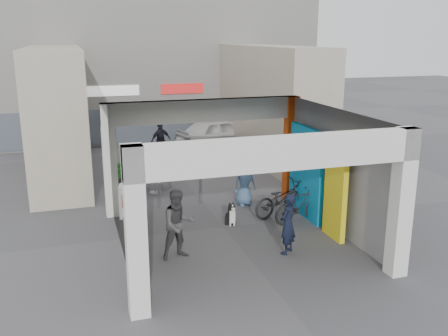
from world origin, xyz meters
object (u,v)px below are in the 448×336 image
object	(u,v)px
bicycle_rear	(300,205)
man_with_dog	(288,224)
cafe_set	(151,183)
man_back_turned	(179,224)
produce_stand	(123,174)
man_elderly	(245,182)
bicycle_front	(282,199)
white_van	(220,133)
man_crates	(161,140)
border_collie	(231,215)

from	to	relation	value
bicycle_rear	man_with_dog	bearing A→B (deg)	135.66
cafe_set	man_back_turned	bearing A→B (deg)	-92.09
cafe_set	bicycle_rear	bearing A→B (deg)	-49.71
cafe_set	bicycle_rear	distance (m)	5.81
man_with_dog	man_back_turned	xyz separation A→B (m)	(-2.71, 0.56, 0.09)
produce_stand	man_back_turned	xyz separation A→B (m)	(0.62, -7.38, 0.62)
man_with_dog	man_elderly	xyz separation A→B (m)	(0.22, 3.90, -0.02)
man_with_dog	bicycle_front	size ratio (longest dim) A/B	0.77
produce_stand	man_with_dog	distance (m)	8.63
man_elderly	white_van	xyz separation A→B (m)	(1.71, 8.54, -0.03)
man_crates	white_van	size ratio (longest dim) A/B	0.38
produce_stand	bicycle_front	size ratio (longest dim) A/B	0.51
man_with_dog	man_crates	xyz separation A→B (m)	(-1.27, 11.06, 0.03)
cafe_set	man_back_turned	size ratio (longest dim) A/B	0.78
border_collie	man_with_dog	world-z (taller)	man_with_dog
produce_stand	border_collie	bearing A→B (deg)	-62.78
cafe_set	man_elderly	size ratio (longest dim) A/B	0.89
white_van	cafe_set	bearing A→B (deg)	128.34
border_collie	man_with_dog	size ratio (longest dim) A/B	0.45
border_collie	man_elderly	size ratio (longest dim) A/B	0.46
border_collie	white_van	xyz separation A→B (m)	(2.70, 10.12, 0.47)
border_collie	bicycle_front	world-z (taller)	bicycle_front
produce_stand	bicycle_front	distance (m)	6.86
border_collie	man_crates	distance (m)	8.77
white_van	man_back_turned	bearing A→B (deg)	142.98
man_crates	white_van	xyz separation A→B (m)	(3.20, 1.38, -0.09)
man_with_dog	bicycle_rear	world-z (taller)	man_with_dog
produce_stand	bicycle_rear	distance (m)	7.58
man_elderly	cafe_set	bearing A→B (deg)	130.10
man_elderly	bicycle_rear	world-z (taller)	man_elderly
man_back_turned	bicycle_rear	world-z (taller)	man_back_turned
white_van	bicycle_front	bearing A→B (deg)	158.80
bicycle_rear	produce_stand	bearing A→B (deg)	26.23
man_with_dog	man_elderly	world-z (taller)	man_with_dog
produce_stand	man_elderly	distance (m)	5.40
bicycle_rear	border_collie	bearing A→B (deg)	67.32
man_with_dog	man_back_turned	size ratio (longest dim) A/B	0.90
man_back_turned	white_van	bearing A→B (deg)	59.54
man_with_dog	bicycle_rear	size ratio (longest dim) A/B	0.91
man_elderly	man_crates	bearing A→B (deg)	93.63
man_crates	bicycle_front	distance (m)	8.75
man_elderly	man_crates	world-z (taller)	man_crates
man_with_dog	bicycle_front	bearing A→B (deg)	-153.93
cafe_set	bicycle_front	size ratio (longest dim) A/B	0.67
cafe_set	bicycle_rear	world-z (taller)	bicycle_rear
bicycle_front	white_van	world-z (taller)	white_van
man_back_turned	man_elderly	size ratio (longest dim) A/B	1.15
man_back_turned	man_crates	world-z (taller)	man_back_turned
bicycle_front	white_van	distance (m)	9.88
man_elderly	bicycle_rear	xyz separation A→B (m)	(1.04, -2.00, -0.25)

